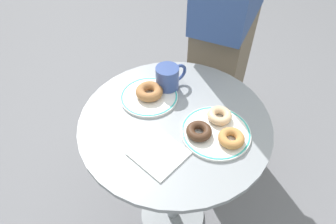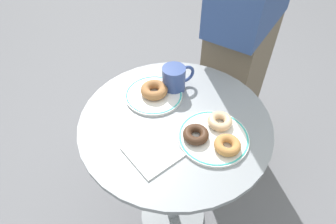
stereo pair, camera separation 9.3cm
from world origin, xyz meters
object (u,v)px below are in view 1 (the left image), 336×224
Objects in this scene: plate_left at (149,96)px; donut_old_fashioned at (231,138)px; paper_napkin at (159,153)px; donut_glazed at (220,116)px; coffee_mug at (168,78)px; donut_cinnamon at (149,91)px; person_figure at (225,33)px; plate_right at (216,132)px; cafe_table at (174,158)px; donut_chocolate at (199,131)px.

plate_left is 2.56× the size of donut_old_fashioned.
plate_left is 0.25m from paper_napkin.
coffee_mug reaches higher than donut_glazed.
person_figure is at bearing 93.80° from donut_cinnamon.
person_figure reaches higher than plate_right.
plate_left reaches higher than cafe_table.
donut_chocolate is (0.11, -0.01, 0.25)m from cafe_table.
plate_left is 0.24m from donut_chocolate.
donut_old_fashioned is 1.00× the size of donut_chocolate.
cafe_table is 0.32m from coffee_mug.
person_figure reaches higher than donut_glazed.
donut_cinnamon is (-0.28, -0.02, 0.02)m from plate_right.
plate_right is at bearing 16.53° from cafe_table.
donut_old_fashioned is (0.33, 0.02, -0.00)m from donut_cinnamon.
person_figure is (-0.23, 0.69, 0.02)m from paper_napkin.
cafe_table is at bearing -140.75° from donut_glazed.
plate_left is 0.28m from plate_right.
donut_cinnamon is (-0.00, 0.00, 0.02)m from plate_left.
coffee_mug reaches higher than cafe_table.
plate_left is 0.93× the size of plate_right.
paper_napkin is at bearing -52.96° from coffee_mug.
paper_napkin is at bearing -38.73° from donut_cinnamon.
donut_old_fashioned is 0.65× the size of coffee_mug.
plate_right is 1.53× the size of paper_napkin.
plate_left is 0.10m from coffee_mug.
cafe_table is at bearing -163.47° from plate_right.
paper_napkin is (-0.05, -0.23, -0.02)m from donut_glazed.
donut_glazed is (-0.02, 0.05, 0.02)m from plate_right.
plate_right is at bearing 66.60° from paper_napkin.
donut_chocolate is 0.25m from coffee_mug.
plate_right is at bearing 4.70° from donut_cinnamon.
person_figure reaches higher than donut_cinnamon.
plate_left is at bearing 141.67° from paper_napkin.
donut_glazed is (0.25, 0.07, -0.00)m from donut_cinnamon.
donut_cinnamon is 0.67× the size of paper_napkin.
donut_cinnamon is 1.21× the size of donut_old_fashioned.
cafe_table is 9.19× the size of donut_old_fashioned.
donut_glazed is 0.24m from coffee_mug.
plate_right is 2.76× the size of donut_old_fashioned.
person_figure is at bearing 93.85° from plate_left.
donut_old_fashioned reaches higher than plate_left.
plate_left and plate_right have the same top height.
cafe_table is 5.93× the size of coffee_mug.
plate_right reaches higher than paper_napkin.
donut_glazed is at bearing -2.11° from coffee_mug.
plate_left is at bearing 174.97° from donut_chocolate.
person_figure is at bearing 116.80° from donut_chocolate.
paper_napkin is at bearing -113.40° from plate_right.
plate_right reaches higher than cafe_table.
donut_glazed and donut_chocolate have the same top height.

